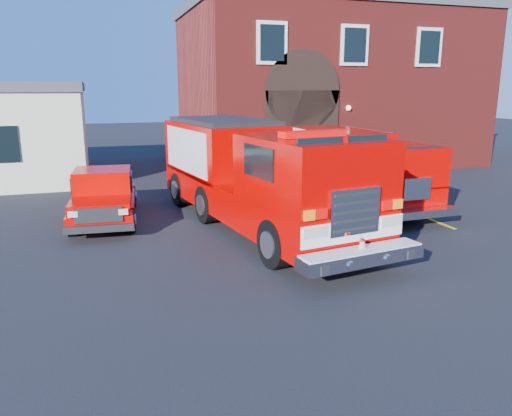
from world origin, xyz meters
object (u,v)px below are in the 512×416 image
object	(u,v)px
fire_engine	(255,174)
secondary_truck	(353,165)
pickup_truck	(105,196)
fire_station	(325,85)

from	to	relation	value
fire_engine	secondary_truck	size ratio (longest dim) A/B	1.33
fire_engine	pickup_truck	size ratio (longest dim) A/B	1.99
pickup_truck	secondary_truck	bearing A→B (deg)	-0.56
fire_station	pickup_truck	distance (m)	16.38
fire_engine	pickup_truck	distance (m)	4.92
fire_station	fire_engine	world-z (taller)	fire_station
fire_station	secondary_truck	distance (m)	11.22
fire_station	secondary_truck	world-z (taller)	fire_station
fire_engine	fire_station	bearing A→B (deg)	56.75
pickup_truck	secondary_truck	world-z (taller)	secondary_truck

